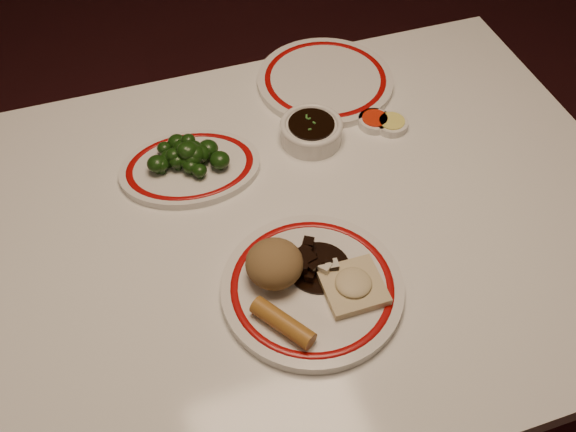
{
  "coord_description": "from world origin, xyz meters",
  "views": [
    {
      "loc": [
        -0.24,
        -0.67,
        1.6
      ],
      "look_at": [
        -0.03,
        -0.03,
        0.8
      ],
      "focal_mm": 40.0,
      "sensor_mm": 36.0,
      "label": 1
    }
  ],
  "objects_px": {
    "rice_mound": "(274,264)",
    "stirfry_heap": "(316,264)",
    "main_plate": "(312,288)",
    "fried_wonton": "(353,285)",
    "broccoli_pile": "(188,154)",
    "soy_bowl": "(311,132)",
    "dining_table": "(300,250)",
    "broccoli_plate": "(190,168)",
    "spring_roll": "(283,323)"
  },
  "relations": [
    {
      "from": "rice_mound",
      "to": "stirfry_heap",
      "type": "relative_size",
      "value": 0.89
    },
    {
      "from": "main_plate",
      "to": "fried_wonton",
      "type": "height_order",
      "value": "fried_wonton"
    },
    {
      "from": "broccoli_pile",
      "to": "soy_bowl",
      "type": "relative_size",
      "value": 1.24
    },
    {
      "from": "dining_table",
      "to": "broccoli_pile",
      "type": "xyz_separation_m",
      "value": [
        -0.16,
        0.17,
        0.13
      ]
    },
    {
      "from": "stirfry_heap",
      "to": "broccoli_plate",
      "type": "xyz_separation_m",
      "value": [
        -0.14,
        0.29,
        -0.02
      ]
    },
    {
      "from": "dining_table",
      "to": "rice_mound",
      "type": "relative_size",
      "value": 13.31
    },
    {
      "from": "dining_table",
      "to": "broccoli_pile",
      "type": "bearing_deg",
      "value": 131.66
    },
    {
      "from": "spring_roll",
      "to": "broccoli_plate",
      "type": "bearing_deg",
      "value": 64.74
    },
    {
      "from": "dining_table",
      "to": "stirfry_heap",
      "type": "relative_size",
      "value": 11.8
    },
    {
      "from": "main_plate",
      "to": "rice_mound",
      "type": "distance_m",
      "value": 0.07
    },
    {
      "from": "dining_table",
      "to": "main_plate",
      "type": "relative_size",
      "value": 4.05
    },
    {
      "from": "broccoli_plate",
      "to": "broccoli_pile",
      "type": "distance_m",
      "value": 0.03
    },
    {
      "from": "stirfry_heap",
      "to": "main_plate",
      "type": "bearing_deg",
      "value": -118.61
    },
    {
      "from": "spring_roll",
      "to": "dining_table",
      "type": "bearing_deg",
      "value": 30.38
    },
    {
      "from": "dining_table",
      "to": "fried_wonton",
      "type": "distance_m",
      "value": 0.21
    },
    {
      "from": "stirfry_heap",
      "to": "soy_bowl",
      "type": "height_order",
      "value": "stirfry_heap"
    },
    {
      "from": "main_plate",
      "to": "stirfry_heap",
      "type": "distance_m",
      "value": 0.04
    },
    {
      "from": "rice_mound",
      "to": "spring_roll",
      "type": "relative_size",
      "value": 0.86
    },
    {
      "from": "main_plate",
      "to": "fried_wonton",
      "type": "distance_m",
      "value": 0.07
    },
    {
      "from": "dining_table",
      "to": "stirfry_heap",
      "type": "distance_m",
      "value": 0.17
    },
    {
      "from": "rice_mound",
      "to": "broccoli_plate",
      "type": "relative_size",
      "value": 0.33
    },
    {
      "from": "stirfry_heap",
      "to": "soy_bowl",
      "type": "relative_size",
      "value": 0.87
    },
    {
      "from": "stirfry_heap",
      "to": "broccoli_pile",
      "type": "distance_m",
      "value": 0.32
    },
    {
      "from": "fried_wonton",
      "to": "soy_bowl",
      "type": "height_order",
      "value": "fried_wonton"
    },
    {
      "from": "main_plate",
      "to": "spring_roll",
      "type": "height_order",
      "value": "spring_roll"
    },
    {
      "from": "dining_table",
      "to": "broccoli_plate",
      "type": "bearing_deg",
      "value": 132.46
    },
    {
      "from": "spring_roll",
      "to": "stirfry_heap",
      "type": "relative_size",
      "value": 1.03
    },
    {
      "from": "soy_bowl",
      "to": "fried_wonton",
      "type": "bearing_deg",
      "value": -99.38
    },
    {
      "from": "dining_table",
      "to": "main_plate",
      "type": "xyz_separation_m",
      "value": [
        -0.03,
        -0.15,
        0.1
      ]
    },
    {
      "from": "stirfry_heap",
      "to": "broccoli_plate",
      "type": "distance_m",
      "value": 0.32
    },
    {
      "from": "dining_table",
      "to": "soy_bowl",
      "type": "distance_m",
      "value": 0.23
    },
    {
      "from": "main_plate",
      "to": "dining_table",
      "type": "bearing_deg",
      "value": 77.52
    },
    {
      "from": "stirfry_heap",
      "to": "soy_bowl",
      "type": "bearing_deg",
      "value": 71.54
    },
    {
      "from": "stirfry_heap",
      "to": "broccoli_plate",
      "type": "relative_size",
      "value": 0.37
    },
    {
      "from": "rice_mound",
      "to": "stirfry_heap",
      "type": "bearing_deg",
      "value": -5.77
    },
    {
      "from": "dining_table",
      "to": "stirfry_heap",
      "type": "xyz_separation_m",
      "value": [
        -0.02,
        -0.12,
        0.12
      ]
    },
    {
      "from": "main_plate",
      "to": "soy_bowl",
      "type": "height_order",
      "value": "soy_bowl"
    },
    {
      "from": "spring_roll",
      "to": "broccoli_pile",
      "type": "bearing_deg",
      "value": 64.56
    },
    {
      "from": "broccoli_plate",
      "to": "fried_wonton",
      "type": "bearing_deg",
      "value": -62.48
    },
    {
      "from": "rice_mound",
      "to": "broccoli_plate",
      "type": "height_order",
      "value": "rice_mound"
    },
    {
      "from": "main_plate",
      "to": "broccoli_plate",
      "type": "distance_m",
      "value": 0.34
    },
    {
      "from": "broccoli_pile",
      "to": "main_plate",
      "type": "bearing_deg",
      "value": -69.25
    },
    {
      "from": "stirfry_heap",
      "to": "broccoli_pile",
      "type": "xyz_separation_m",
      "value": [
        -0.14,
        0.29,
        0.01
      ]
    },
    {
      "from": "spring_roll",
      "to": "soy_bowl",
      "type": "distance_m",
      "value": 0.43
    },
    {
      "from": "rice_mound",
      "to": "stirfry_heap",
      "type": "distance_m",
      "value": 0.07
    },
    {
      "from": "dining_table",
      "to": "spring_roll",
      "type": "bearing_deg",
      "value": -115.88
    },
    {
      "from": "main_plate",
      "to": "broccoli_pile",
      "type": "height_order",
      "value": "broccoli_pile"
    },
    {
      "from": "fried_wonton",
      "to": "dining_table",
      "type": "bearing_deg",
      "value": 97.85
    },
    {
      "from": "fried_wonton",
      "to": "stirfry_heap",
      "type": "xyz_separation_m",
      "value": [
        -0.04,
        0.06,
        0.0
      ]
    },
    {
      "from": "main_plate",
      "to": "stirfry_heap",
      "type": "relative_size",
      "value": 2.91
    }
  ]
}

